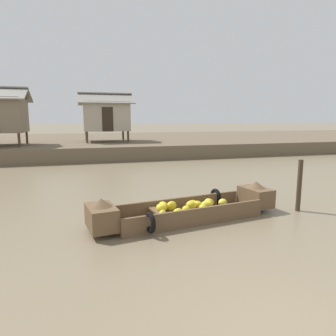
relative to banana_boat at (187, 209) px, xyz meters
name	(u,v)px	position (x,y,z in m)	size (l,w,h in m)	color
ground_plane	(149,186)	(-0.12, 4.52, -0.30)	(300.00, 300.00, 0.00)	#7A6B51
riverbank_strip	(110,143)	(-0.12, 21.77, 0.18)	(160.00, 20.00, 0.97)	brown
banana_boat	(187,209)	(0.00, 0.00, 0.00)	(5.54, 2.34, 0.88)	brown
stilt_house_mid_left	(106,116)	(-0.82, 17.10, 2.71)	(4.16, 3.79, 3.81)	#4C3826
mooring_post	(299,186)	(3.52, -0.17, 0.49)	(0.14, 0.14, 1.58)	#423323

